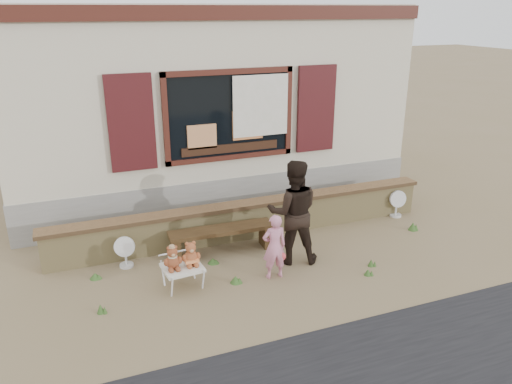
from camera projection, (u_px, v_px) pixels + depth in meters
name	position (u px, v px, depth m)	size (l,w,h in m)	color
ground	(269.00, 260.00, 8.26)	(80.00, 80.00, 0.00)	brown
shopfront	(195.00, 97.00, 11.49)	(8.04, 5.13, 4.00)	#C0B89B
brick_wall	(248.00, 219.00, 9.02)	(7.10, 0.36, 0.67)	tan
bench	(222.00, 235.00, 8.41)	(1.79, 0.44, 0.46)	#352412
folding_chair	(182.00, 268.00, 7.37)	(0.61, 0.55, 0.35)	silver
teddy_bear_left	(172.00, 257.00, 7.23)	(0.27, 0.24, 0.37)	brown
teddy_bear_right	(191.00, 253.00, 7.35)	(0.28, 0.24, 0.38)	brown
child	(274.00, 247.00, 7.58)	(0.38, 0.25, 1.04)	pink
adult	(293.00, 212.00, 7.97)	(0.84, 0.65, 1.73)	black
fan_left	(125.00, 251.00, 7.98)	(0.34, 0.23, 0.53)	silver
fan_right	(397.00, 203.00, 9.92)	(0.35, 0.23, 0.55)	silver
grass_tufts	(270.00, 261.00, 8.10)	(5.88, 1.58, 0.16)	#355823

